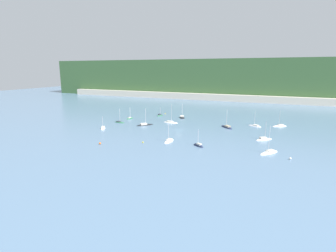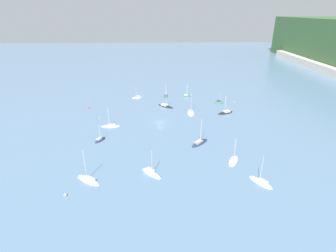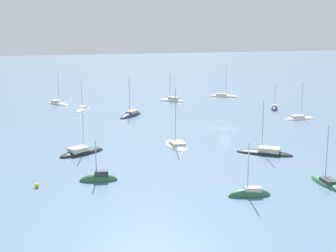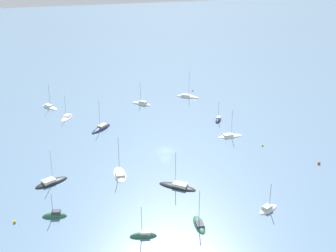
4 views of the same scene
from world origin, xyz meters
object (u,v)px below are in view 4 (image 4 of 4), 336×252
at_px(sailboat_1, 51,183).
at_px(sailboat_3, 218,120).
at_px(sailboat_13, 67,118).
at_px(sailboat_4, 188,97).
at_px(sailboat_5, 268,209).
at_px(sailboat_10, 101,129).
at_px(sailboat_11, 199,225).
at_px(mooring_buoy_1, 193,90).
at_px(mooring_buoy_2, 319,163).
at_px(sailboat_9, 178,187).
at_px(sailboat_12, 55,216).
at_px(sailboat_7, 50,107).
at_px(mooring_buoy_0, 14,222).
at_px(sailboat_2, 120,175).
at_px(sailboat_0, 143,236).
at_px(mooring_buoy_3, 263,145).
at_px(sailboat_6, 142,104).
at_px(sailboat_8, 230,136).

relative_size(sailboat_1, sailboat_3, 1.25).
bearing_deg(sailboat_13, sailboat_4, 128.43).
distance_m(sailboat_5, sailboat_10, 60.06).
xyz_separation_m(sailboat_11, mooring_buoy_1, (82.69, -27.89, 0.29)).
xyz_separation_m(sailboat_10, mooring_buoy_2, (-38.63, -48.41, 0.29)).
distance_m(sailboat_9, sailboat_10, 41.08).
xyz_separation_m(sailboat_11, sailboat_12, (11.22, 27.00, 0.03)).
bearing_deg(sailboat_10, sailboat_13, -99.63).
distance_m(sailboat_12, sailboat_13, 56.77).
xyz_separation_m(sailboat_3, sailboat_7, (27.20, 49.30, 0.01)).
bearing_deg(mooring_buoy_0, sailboat_2, -59.80).
height_order(sailboat_3, sailboat_12, sailboat_3).
height_order(sailboat_0, sailboat_7, sailboat_7).
bearing_deg(sailboat_3, mooring_buoy_1, -152.35).
height_order(sailboat_7, mooring_buoy_0, sailboat_7).
bearing_deg(mooring_buoy_2, sailboat_9, 91.42).
distance_m(sailboat_0, sailboat_9, 20.11).
relative_size(sailboat_4, mooring_buoy_3, 19.69).
xyz_separation_m(sailboat_13, mooring_buoy_1, (15.22, -47.27, 0.28)).
xyz_separation_m(sailboat_9, sailboat_10, (39.56, 11.07, -0.02)).
bearing_deg(sailboat_7, sailboat_13, -10.75).
relative_size(sailboat_5, sailboat_13, 0.80).
xyz_separation_m(sailboat_1, sailboat_3, (25.96, -52.14, -0.01)).
distance_m(sailboat_6, mooring_buoy_2, 65.07).
xyz_separation_m(sailboat_3, mooring_buoy_1, (31.00, -2.55, 0.27)).
height_order(sailboat_5, mooring_buoy_2, sailboat_5).
xyz_separation_m(sailboat_5, sailboat_8, (37.94, -8.03, -0.04)).
relative_size(sailboat_1, sailboat_12, 1.41).
relative_size(sailboat_4, mooring_buoy_2, 13.42).
distance_m(sailboat_7, sailboat_13, 12.30).
relative_size(sailboat_8, sailboat_13, 1.06).
xyz_separation_m(sailboat_8, sailboat_12, (-27.80, 50.63, 0.02)).
relative_size(sailboat_5, mooring_buoy_3, 12.67).
relative_size(sailboat_4, mooring_buoy_0, 17.73).
relative_size(sailboat_1, sailboat_10, 0.90).
relative_size(sailboat_7, sailboat_12, 1.38).
bearing_deg(sailboat_12, sailboat_10, -98.39).
relative_size(sailboat_6, sailboat_7, 0.96).
distance_m(mooring_buoy_0, mooring_buoy_2, 72.90).
bearing_deg(sailboat_10, sailboat_8, 109.29).
distance_m(sailboat_7, sailboat_12, 67.74).
xyz_separation_m(sailboat_2, sailboat_5, (-24.06, -26.47, 0.03)).
relative_size(sailboat_4, sailboat_13, 1.25).
height_order(sailboat_9, mooring_buoy_2, sailboat_9).
xyz_separation_m(sailboat_8, sailboat_11, (-39.01, 23.63, -0.02)).
distance_m(sailboat_1, sailboat_13, 42.40).
height_order(sailboat_0, sailboat_12, sailboat_0).
bearing_deg(sailboat_9, sailboat_2, 0.96).
height_order(sailboat_0, sailboat_5, sailboat_0).
distance_m(sailboat_7, sailboat_8, 62.09).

